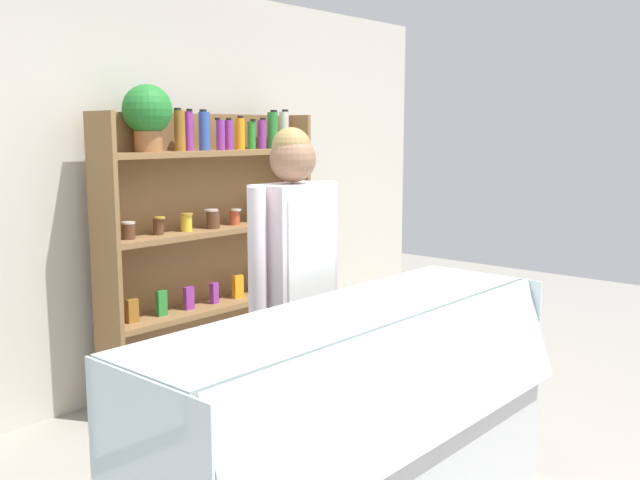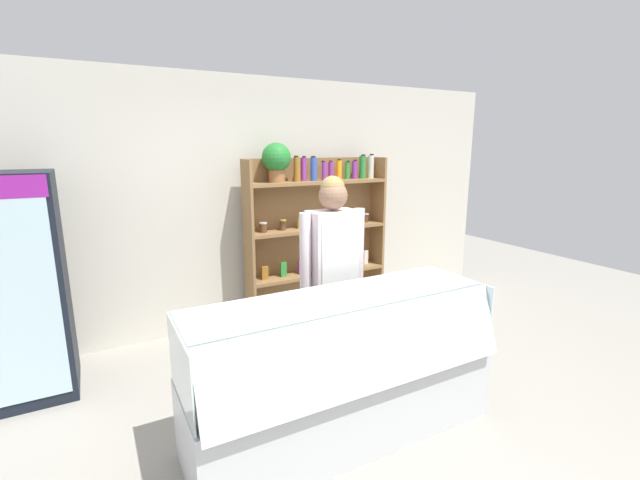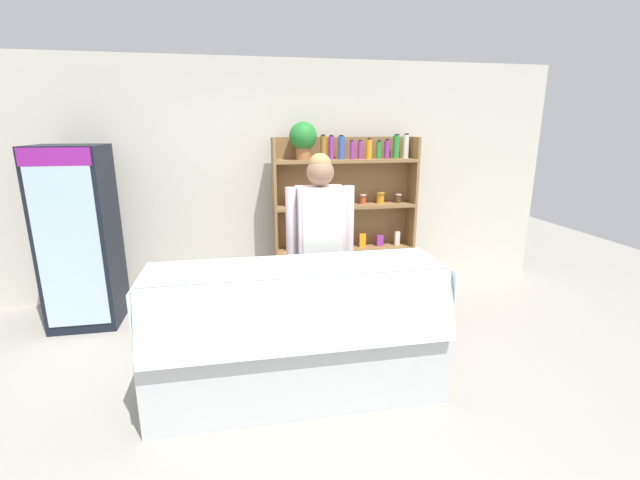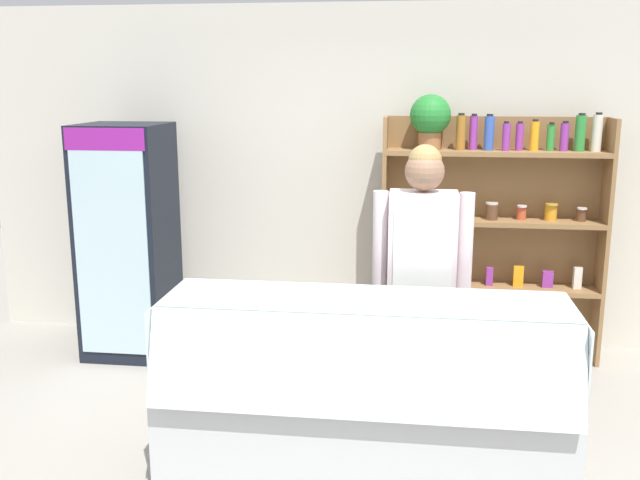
# 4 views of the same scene
# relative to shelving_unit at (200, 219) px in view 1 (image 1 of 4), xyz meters

# --- Properties ---
(back_wall) EXTENTS (6.80, 0.10, 2.70)m
(back_wall) POSITION_rel_shelving_unit_xyz_m (-0.69, 0.29, 0.19)
(back_wall) COLOR beige
(back_wall) RESTS_ON ground
(shelving_unit) EXTENTS (1.66, 0.30, 2.01)m
(shelving_unit) POSITION_rel_shelving_unit_xyz_m (0.00, 0.00, 0.00)
(shelving_unit) COLOR olive
(shelving_unit) RESTS_ON ground
(deli_display_case) EXTENTS (2.13, 0.74, 1.01)m
(deli_display_case) POSITION_rel_shelving_unit_xyz_m (-0.77, -1.95, -0.84)
(deli_display_case) COLOR silver
(deli_display_case) RESTS_ON ground
(shop_clerk) EXTENTS (0.59, 0.25, 1.75)m
(shop_clerk) POSITION_rel_shelving_unit_xyz_m (-0.47, -1.30, -0.11)
(shop_clerk) COLOR #383D51
(shop_clerk) RESTS_ON ground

